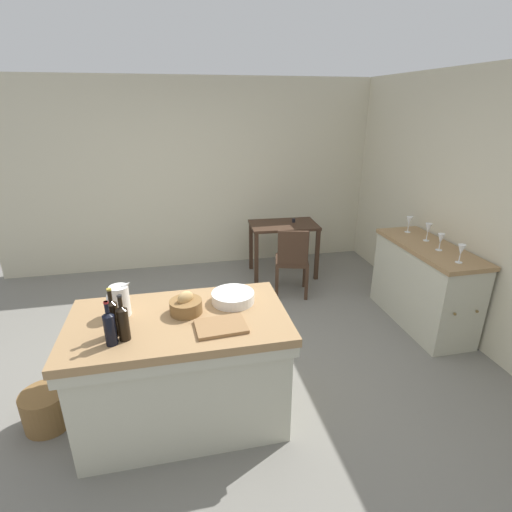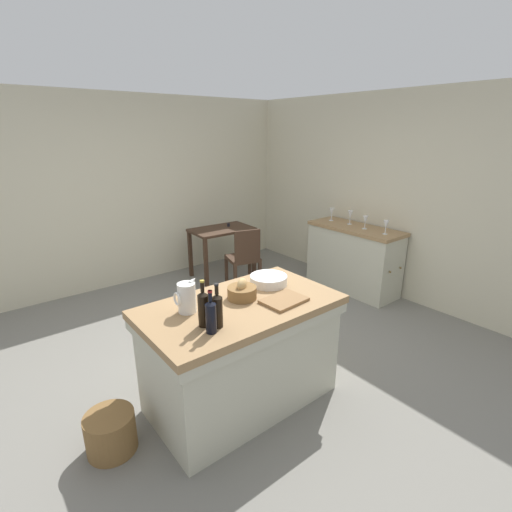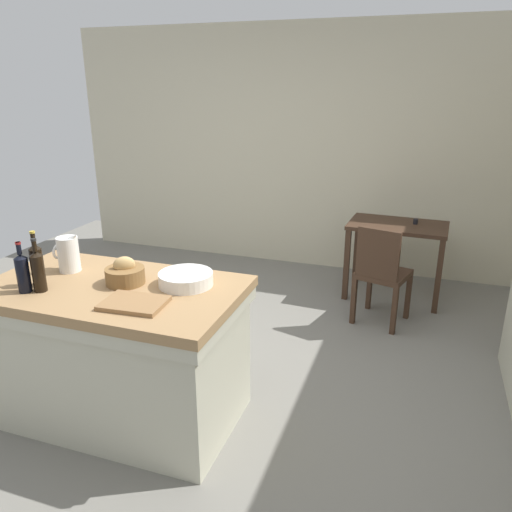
# 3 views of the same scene
# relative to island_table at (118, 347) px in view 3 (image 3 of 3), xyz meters

# --- Properties ---
(ground_plane) EXTENTS (6.76, 6.76, 0.00)m
(ground_plane) POSITION_rel_island_table_xyz_m (0.31, 0.55, -0.48)
(ground_plane) COLOR slate
(wall_back) EXTENTS (5.32, 0.12, 2.60)m
(wall_back) POSITION_rel_island_table_xyz_m (0.31, 3.15, 0.82)
(wall_back) COLOR beige
(wall_back) RESTS_ON ground
(island_table) EXTENTS (1.51, 0.86, 0.88)m
(island_table) POSITION_rel_island_table_xyz_m (0.00, 0.00, 0.00)
(island_table) COLOR #99754C
(island_table) RESTS_ON ground
(writing_desk) EXTENTS (0.93, 0.61, 0.79)m
(writing_desk) POSITION_rel_island_table_xyz_m (1.46, 2.46, 0.14)
(writing_desk) COLOR #3D281C
(writing_desk) RESTS_ON ground
(wooden_chair) EXTENTS (0.49, 0.49, 0.88)m
(wooden_chair) POSITION_rel_island_table_xyz_m (1.39, 1.81, 0.00)
(wooden_chair) COLOR #3D281C
(wooden_chair) RESTS_ON ground
(pitcher) EXTENTS (0.17, 0.13, 0.26)m
(pitcher) POSITION_rel_island_table_xyz_m (-0.39, 0.13, 0.52)
(pitcher) COLOR white
(pitcher) RESTS_ON island_table
(wash_bowl) EXTENTS (0.32, 0.32, 0.08)m
(wash_bowl) POSITION_rel_island_table_xyz_m (0.41, 0.15, 0.44)
(wash_bowl) COLOR white
(wash_bowl) RESTS_ON island_table
(bread_basket) EXTENTS (0.23, 0.23, 0.17)m
(bread_basket) POSITION_rel_island_table_xyz_m (0.06, 0.06, 0.46)
(bread_basket) COLOR brown
(bread_basket) RESTS_ON island_table
(cutting_board) EXTENTS (0.34, 0.26, 0.02)m
(cutting_board) POSITION_rel_island_table_xyz_m (0.27, -0.19, 0.42)
(cutting_board) COLOR olive
(cutting_board) RESTS_ON island_table
(wine_bottle_dark) EXTENTS (0.07, 0.07, 0.31)m
(wine_bottle_dark) POSITION_rel_island_table_xyz_m (-0.33, -0.19, 0.53)
(wine_bottle_dark) COLOR black
(wine_bottle_dark) RESTS_ON island_table
(wine_bottle_amber) EXTENTS (0.07, 0.07, 0.33)m
(wine_bottle_amber) POSITION_rel_island_table_xyz_m (-0.40, -0.13, 0.54)
(wine_bottle_amber) COLOR black
(wine_bottle_amber) RESTS_ON island_table
(wine_bottle_green) EXTENTS (0.07, 0.07, 0.29)m
(wine_bottle_green) POSITION_rel_island_table_xyz_m (-0.40, -0.23, 0.52)
(wine_bottle_green) COLOR black
(wine_bottle_green) RESTS_ON island_table
(wicker_hamper) EXTENTS (0.34, 0.34, 0.29)m
(wicker_hamper) POSITION_rel_island_table_xyz_m (-1.01, 0.15, -0.33)
(wicker_hamper) COLOR brown
(wicker_hamper) RESTS_ON ground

